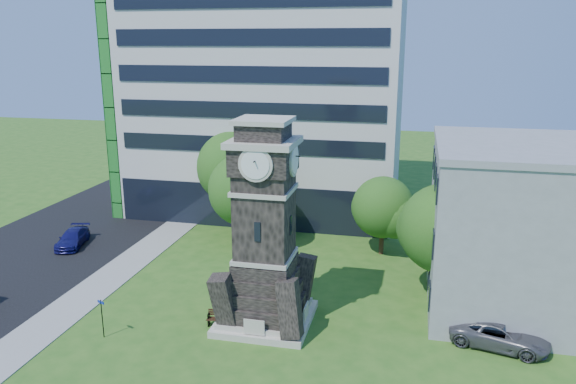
% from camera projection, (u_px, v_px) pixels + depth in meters
% --- Properties ---
extents(ground, '(160.00, 160.00, 0.00)m').
position_uv_depth(ground, '(207.00, 332.00, 32.48)').
color(ground, '#2C5D1A').
rests_on(ground, ground).
extents(sidewalk, '(3.00, 70.00, 0.06)m').
position_uv_depth(sidewalk, '(105.00, 281.00, 39.25)').
color(sidewalk, gray).
rests_on(sidewalk, ground).
extents(street, '(14.00, 80.00, 0.02)m').
position_uv_depth(street, '(0.00, 271.00, 41.10)').
color(street, black).
rests_on(street, ground).
extents(clock_tower, '(5.40, 5.40, 12.22)m').
position_uv_depth(clock_tower, '(265.00, 238.00, 32.34)').
color(clock_tower, beige).
rests_on(clock_tower, ground).
extents(office_tall, '(26.20, 15.11, 28.60)m').
position_uv_depth(office_tall, '(267.00, 64.00, 53.80)').
color(office_tall, silver).
rests_on(office_tall, ground).
extents(office_low, '(15.20, 12.20, 10.40)m').
position_uv_depth(office_low, '(558.00, 228.00, 34.32)').
color(office_low, '#989A9D').
rests_on(office_low, ground).
extents(car_street_north, '(2.90, 4.81, 1.30)m').
position_uv_depth(car_street_north, '(73.00, 238.00, 46.01)').
color(car_street_north, '#151357').
rests_on(car_street_north, ground).
extents(car_east_lot, '(5.69, 3.59, 1.47)m').
position_uv_depth(car_east_lot, '(500.00, 334.00, 30.78)').
color(car_east_lot, '#57565B').
rests_on(car_east_lot, ground).
extents(park_bench, '(2.01, 0.54, 1.04)m').
position_uv_depth(park_bench, '(224.00, 318.00, 32.99)').
color(park_bench, black).
rests_on(park_bench, ground).
extents(street_sign, '(0.55, 0.06, 2.31)m').
position_uv_depth(street_sign, '(102.00, 314.00, 31.53)').
color(street_sign, black).
rests_on(street_sign, ground).
extents(tree_nw, '(7.12, 6.47, 8.74)m').
position_uv_depth(tree_nw, '(234.00, 170.00, 49.70)').
color(tree_nw, '#332114').
rests_on(tree_nw, ground).
extents(tree_nc, '(6.48, 5.89, 7.71)m').
position_uv_depth(tree_nc, '(246.00, 192.00, 45.10)').
color(tree_nc, '#332114').
rests_on(tree_nc, ground).
extents(tree_ne, '(5.30, 4.82, 6.26)m').
position_uv_depth(tree_ne, '(384.00, 209.00, 43.49)').
color(tree_ne, '#332114').
rests_on(tree_ne, ground).
extents(tree_east, '(6.27, 5.70, 7.78)m').
position_uv_depth(tree_east, '(445.00, 232.00, 35.16)').
color(tree_east, '#332114').
rests_on(tree_east, ground).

